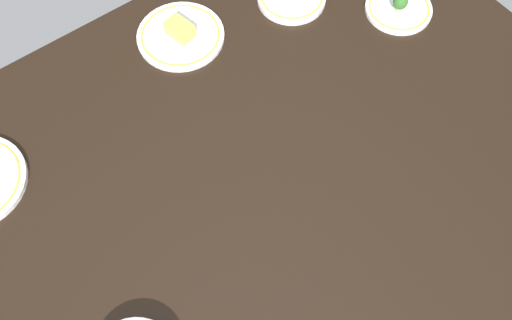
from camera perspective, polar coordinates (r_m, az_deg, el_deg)
name	(u,v)px	position (r cm, az deg, el deg)	size (l,w,h in cm)	color
dining_table	(256,169)	(125.20, 0.00, -0.87)	(157.42, 115.63, 4.00)	black
plate_broccoli	(400,5)	(152.89, 14.31, 14.95)	(17.04, 17.04, 7.44)	white
plate_cheese	(181,35)	(144.01, -7.63, 12.42)	(21.67, 21.67, 4.82)	white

